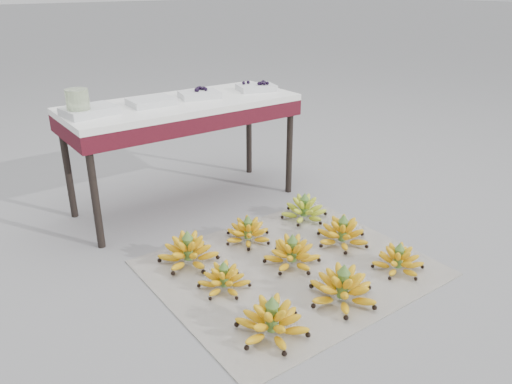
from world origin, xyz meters
TOP-DOWN VIEW (x-y plane):
  - ground at (0.00, 0.00)m, footprint 60.00×60.00m
  - newspaper_mat at (-0.10, -0.03)m, footprint 1.25×1.05m
  - bunch_front_left at (-0.47, -0.36)m, footprint 0.34×0.34m
  - bunch_front_center at (-0.09, -0.37)m, footprint 0.35×0.35m
  - bunch_front_right at (0.30, -0.34)m, footprint 0.29×0.29m
  - bunch_mid_left at (-0.45, 0.01)m, footprint 0.30×0.30m
  - bunch_mid_center at (-0.07, -0.01)m, footprint 0.34×0.34m
  - bunch_mid_right at (0.27, 0.00)m, footprint 0.34×0.34m
  - bunch_back_left at (-0.48, 0.30)m, footprint 0.34×0.34m
  - bunch_back_center at (-0.11, 0.31)m, footprint 0.30×0.30m
  - bunch_back_right at (0.31, 0.34)m, footprint 0.30×0.30m
  - vendor_table at (-0.14, 0.94)m, footprint 1.35×0.54m
  - tray_far_left at (-0.67, 0.93)m, footprint 0.28×0.22m
  - tray_left at (-0.32, 0.94)m, footprint 0.24×0.18m
  - tray_right at (-0.01, 0.95)m, footprint 0.26×0.21m
  - tray_far_right at (0.38, 0.92)m, footprint 0.26×0.22m
  - glass_jar at (-0.73, 0.90)m, footprint 0.13×0.13m

SIDE VIEW (x-z plane):
  - ground at x=0.00m, z-range 0.00..0.00m
  - newspaper_mat at x=-0.10m, z-range 0.00..0.01m
  - bunch_mid_left at x=-0.45m, z-range -0.02..0.13m
  - bunch_front_right at x=0.30m, z-range -0.02..0.13m
  - bunch_back_center at x=-0.11m, z-range -0.02..0.13m
  - bunch_back_right at x=0.31m, z-range -0.02..0.14m
  - bunch_mid_center at x=-0.07m, z-range -0.02..0.15m
  - bunch_mid_right at x=0.27m, z-range -0.02..0.15m
  - bunch_back_left at x=-0.48m, z-range -0.02..0.15m
  - bunch_front_left at x=-0.47m, z-range -0.02..0.15m
  - bunch_front_center at x=-0.09m, z-range -0.02..0.16m
  - vendor_table at x=-0.14m, z-range 0.25..0.89m
  - tray_left at x=-0.32m, z-range 0.65..0.68m
  - tray_right at x=-0.01m, z-range 0.64..0.69m
  - tray_far_right at x=0.38m, z-range 0.64..0.70m
  - tray_far_left at x=-0.67m, z-range 0.65..0.69m
  - glass_jar at x=-0.73m, z-range 0.65..0.79m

